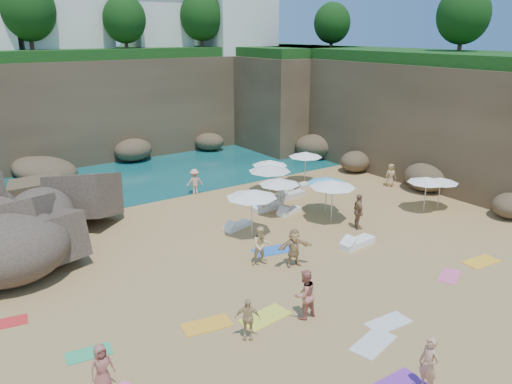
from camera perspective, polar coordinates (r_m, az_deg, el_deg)
ground at (r=23.87m, az=0.15°, el=-7.26°), size 120.00×120.00×0.00m
seawater at (r=50.34m, az=-19.82°, el=5.25°), size 120.00×120.00×0.00m
cliff_back at (r=45.49m, az=-16.19°, el=9.48°), size 44.00×8.00×8.00m
cliff_right at (r=41.01m, az=15.95°, el=8.63°), size 8.00×30.00×8.00m
cliff_corner at (r=48.19m, az=3.24°, el=10.59°), size 10.00×12.00×8.00m
clifftop_buildings at (r=46.14m, az=-16.16°, el=18.64°), size 28.48×9.48×7.00m
clifftop_trees at (r=41.00m, az=-10.58°, el=19.21°), size 35.60×23.82×4.40m
rock_outcrop at (r=26.28m, az=-25.89°, el=-6.74°), size 10.30×8.67×3.58m
parasol_0 at (r=28.30m, az=2.69°, el=1.21°), size 2.33×2.33×2.20m
parasol_1 at (r=34.74m, az=5.68°, el=4.30°), size 2.32×2.32×2.20m
parasol_2 at (r=32.47m, az=1.58°, el=3.36°), size 2.29×2.29×2.17m
parasol_4 at (r=39.05m, az=13.60°, el=5.20°), size 2.16×2.16×2.05m
parasol_5 at (r=27.58m, az=8.76°, el=0.95°), size 2.54×2.54×2.40m
parasol_6 at (r=28.59m, az=3.10°, el=1.13°), size 2.19×2.19×2.07m
parasol_7 at (r=30.19m, az=1.57°, el=2.75°), size 2.59×2.59×2.45m
parasol_8 at (r=30.64m, az=18.94°, el=1.33°), size 2.20×2.20×2.08m
parasol_9 at (r=25.31m, az=-0.50°, el=-0.19°), size 2.64×2.64×2.49m
parasol_10 at (r=28.88m, az=8.10°, el=1.36°), size 2.31×2.31×2.19m
parasol_11 at (r=31.35m, az=20.37°, el=1.28°), size 2.04×2.04×1.93m
lounger_0 at (r=26.96m, az=-2.14°, el=-3.92°), size 1.79×0.99×0.26m
lounger_1 at (r=33.64m, az=4.92°, el=0.57°), size 2.02×1.05×0.30m
lounger_2 at (r=31.97m, az=4.00°, el=-0.34°), size 2.00×0.76×0.31m
lounger_3 at (r=29.70m, az=1.35°, el=-1.75°), size 2.02×0.70×0.31m
lounger_4 at (r=29.17m, az=3.81°, el=-2.21°), size 1.75×0.92×0.26m
lounger_5 at (r=25.34m, az=11.51°, el=-5.70°), size 2.09×0.88×0.32m
towel_2 at (r=18.78m, az=-5.64°, el=-14.88°), size 1.91×1.18×0.03m
towel_4 at (r=19.14m, az=1.08°, el=-14.10°), size 2.01×1.17×0.03m
towel_5 at (r=18.23m, az=13.25°, el=-16.46°), size 1.95×1.30×0.03m
towel_7 at (r=20.91m, az=-26.70°, el=-13.24°), size 1.57×0.97×0.03m
towel_8 at (r=24.38m, az=2.02°, el=-6.67°), size 2.11×1.37×0.03m
towel_9 at (r=23.54m, az=21.24°, el=-8.93°), size 1.63×1.27×0.03m
towel_10 at (r=25.47m, az=24.34°, el=-7.25°), size 1.82×1.04×0.03m
towel_11 at (r=18.18m, az=-18.56°, el=-17.09°), size 1.56×0.94×0.03m
towel_13 at (r=19.43m, az=14.89°, el=-14.24°), size 1.73×0.93×0.03m
person_stand_1 at (r=18.75m, az=5.57°, el=-11.57°), size 0.94×0.73×1.92m
person_stand_2 at (r=32.57m, az=-7.03°, el=1.18°), size 1.15×0.63×1.69m
person_stand_3 at (r=27.20m, az=11.63°, el=-2.19°), size 0.92×1.23×1.94m
person_stand_4 at (r=35.24m, az=15.15°, el=1.88°), size 0.86×0.63×1.57m
person_stand_5 at (r=30.97m, az=-27.12°, el=-1.66°), size 1.56×1.10×1.65m
person_stand_6 at (r=16.21m, az=19.12°, el=-18.12°), size 0.49×0.69×1.78m
person_lie_1 at (r=17.95m, az=-0.96°, el=-15.87°), size 1.60×1.73×0.37m
person_lie_2 at (r=16.49m, az=-17.04°, el=-20.20°), size 0.90×1.56×0.39m
person_lie_3 at (r=22.87m, az=4.32°, el=-7.85°), size 2.06×2.14×0.47m
person_lie_5 at (r=22.87m, az=0.62°, el=-7.50°), size 1.43×1.99×0.68m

